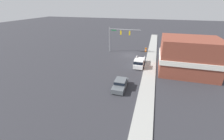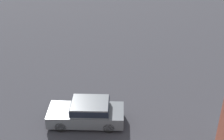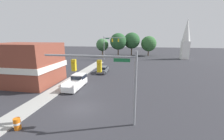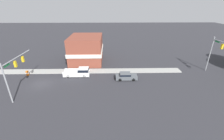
% 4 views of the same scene
% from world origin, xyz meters
% --- Properties ---
extents(ground_plane, '(200.00, 200.00, 0.00)m').
position_xyz_m(ground_plane, '(0.00, 0.00, 0.00)').
color(ground_plane, '#2D2D33').
extents(sidewalk_curb, '(2.40, 60.00, 0.14)m').
position_xyz_m(sidewalk_curb, '(-5.70, 0.00, 0.07)').
color(sidewalk_curb, '#9E9E99').
rests_on(sidewalk_curb, ground).
extents(near_signal_assembly, '(8.39, 0.49, 6.72)m').
position_xyz_m(near_signal_assembly, '(3.36, -2.15, 4.91)').
color(near_signal_assembly, gray).
rests_on(near_signal_assembly, ground).
extents(far_signal_assembly, '(7.55, 0.49, 7.93)m').
position_xyz_m(far_signal_assembly, '(-3.44, 36.14, 5.74)').
color(far_signal_assembly, gray).
rests_on(far_signal_assembly, ground).
extents(car_lead, '(1.86, 4.42, 1.47)m').
position_xyz_m(car_lead, '(-1.50, 16.81, 0.77)').
color(car_lead, black).
rests_on(car_lead, ground).
extents(pickup_truck_parked, '(1.96, 5.55, 1.87)m').
position_xyz_m(pickup_truck_parked, '(-3.32, 6.86, 0.92)').
color(pickup_truck_parked, black).
rests_on(pickup_truck_parked, ground).
extents(construction_barrel, '(0.59, 0.59, 1.02)m').
position_xyz_m(construction_barrel, '(-3.90, -4.59, 0.52)').
color(construction_barrel, orange).
rests_on(construction_barrel, ground).
extents(corner_brick_building, '(10.47, 8.45, 6.79)m').
position_xyz_m(corner_brick_building, '(-12.48, 7.38, 3.35)').
color(corner_brick_building, brown).
rests_on(corner_brick_building, ground).
extents(church_steeple, '(2.81, 2.81, 13.85)m').
position_xyz_m(church_steeple, '(22.17, 42.10, 7.25)').
color(church_steeple, white).
rests_on(church_steeple, ground).
extents(backdrop_tree_left_far, '(5.18, 5.18, 7.00)m').
position_xyz_m(backdrop_tree_left_far, '(-8.98, 47.36, 4.40)').
color(backdrop_tree_left_far, '#4C3823').
rests_on(backdrop_tree_left_far, ground).
extents(backdrop_tree_left_mid, '(6.62, 6.62, 9.19)m').
position_xyz_m(backdrop_tree_left_mid, '(-2.09, 46.06, 5.87)').
color(backdrop_tree_left_mid, '#4C3823').
rests_on(backdrop_tree_left_mid, ground).
extents(backdrop_tree_center, '(6.65, 6.65, 9.48)m').
position_xyz_m(backdrop_tree_center, '(3.15, 49.19, 6.14)').
color(backdrop_tree_center, '#4C3823').
rests_on(backdrop_tree_center, ground).
extents(backdrop_tree_right_mid, '(6.17, 6.17, 8.04)m').
position_xyz_m(backdrop_tree_right_mid, '(10.06, 49.01, 4.95)').
color(backdrop_tree_right_mid, '#4C3823').
rests_on(backdrop_tree_right_mid, ground).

